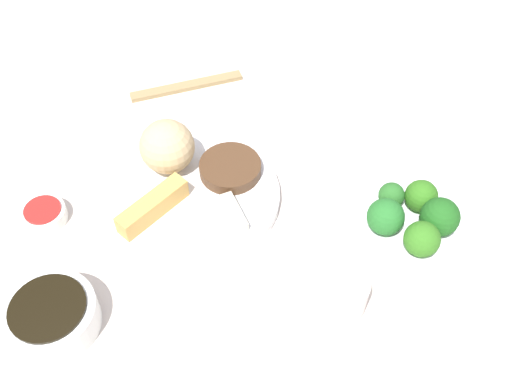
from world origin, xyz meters
The scene contains 18 objects.
tabletop centered at (0.00, 0.00, 0.01)m, with size 2.20×2.20×0.02m, color beige.
main_plate centered at (-0.02, 0.02, 0.03)m, with size 0.26×0.26×0.02m, color white.
rice_scoop centered at (-0.09, 0.01, 0.08)m, with size 0.08×0.08×0.08m, color tan.
spring_roll centered at (-0.02, -0.05, 0.05)m, with size 0.11×0.03×0.03m, color gold.
crab_rangoon_wonton centered at (0.04, 0.03, 0.04)m, with size 0.06×0.07×0.02m, color beige.
stir_fry_heap centered at (-0.03, 0.08, 0.05)m, with size 0.09×0.09×0.02m, color #4E321E.
broccoli_plate centered at (0.17, 0.27, 0.03)m, with size 0.24×0.24×0.01m, color white.
broccoli_floret_0 centered at (0.13, 0.26, 0.05)m, with size 0.04×0.04×0.04m, color #2A6826.
broccoli_floret_1 centered at (0.21, 0.25, 0.06)m, with size 0.05×0.05×0.05m, color #35751F.
broccoli_floret_2 centered at (0.20, 0.29, 0.06)m, with size 0.05×0.05×0.05m, color #1F5C1C.
broccoli_floret_3 centered at (0.16, 0.29, 0.06)m, with size 0.05×0.05×0.05m, color #32711C.
broccoli_floret_4 centered at (0.16, 0.23, 0.06)m, with size 0.05×0.05×0.05m, color #266E29.
soy_sauce_bowl centered at (0.08, -0.22, 0.04)m, with size 0.12×0.12×0.04m, color white.
soy_sauce_bowl_liquid centered at (0.08, -0.22, 0.06)m, with size 0.09×0.09×0.00m, color black.
sauce_ramekin_sweet_and_sour centered at (-0.09, -0.19, 0.03)m, with size 0.06×0.06×0.02m, color white.
sauce_ramekin_sweet_and_sour_liquid centered at (-0.09, -0.19, 0.04)m, with size 0.05×0.05×0.00m, color red.
teacup centered at (0.23, 0.11, 0.05)m, with size 0.06×0.06×0.06m, color white.
chopsticks_pair centered at (-0.26, 0.11, 0.02)m, with size 0.20×0.02×0.01m, color #9C8153.
Camera 1 is at (0.50, -0.17, 0.69)m, focal length 40.81 mm.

